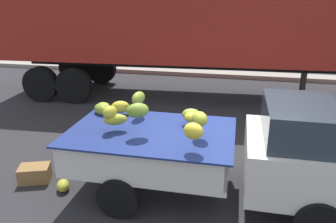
# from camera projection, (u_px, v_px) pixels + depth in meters

# --- Properties ---
(ground) EXTENTS (220.00, 220.00, 0.00)m
(ground) POSITION_uv_depth(u_px,v_px,m) (227.00, 192.00, 5.59)
(ground) COLOR #28282B
(curb_strip) EXTENTS (80.00, 0.80, 0.16)m
(curb_strip) POSITION_uv_depth(u_px,v_px,m) (238.00, 75.00, 13.36)
(curb_strip) COLOR gray
(curb_strip) RESTS_ON ground
(pickup_truck) EXTENTS (4.72, 1.83, 1.70)m
(pickup_truck) POSITION_uv_depth(u_px,v_px,m) (268.00, 153.00, 5.05)
(pickup_truck) COLOR silver
(pickup_truck) RESTS_ON ground
(semi_trailer) EXTENTS (12.13, 3.25, 3.95)m
(semi_trailer) POSITION_uv_depth(u_px,v_px,m) (195.00, 16.00, 9.95)
(semi_trailer) COLOR maroon
(semi_trailer) RESTS_ON ground
(fallen_banana_bunch_near_tailgate) EXTENTS (0.33, 0.37, 0.18)m
(fallen_banana_bunch_near_tailgate) POSITION_uv_depth(u_px,v_px,m) (63.00, 185.00, 5.62)
(fallen_banana_bunch_near_tailgate) COLOR #AAAB2B
(fallen_banana_bunch_near_tailgate) RESTS_ON ground
(produce_crate) EXTENTS (0.61, 0.52, 0.29)m
(produce_crate) POSITION_uv_depth(u_px,v_px,m) (35.00, 173.00, 5.89)
(produce_crate) COLOR olive
(produce_crate) RESTS_ON ground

